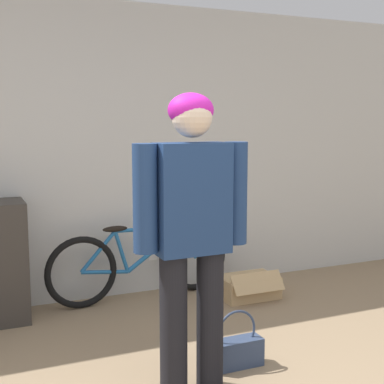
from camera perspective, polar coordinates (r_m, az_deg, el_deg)
name	(u,v)px	position (r m, az deg, el deg)	size (l,w,h in m)	color
wall_back	(91,153)	(4.74, -10.69, 4.13)	(8.00, 0.07, 2.60)	silver
person	(192,223)	(3.02, -0.01, -3.30)	(0.69, 0.25, 1.73)	black
bicycle	(141,262)	(4.80, -5.44, -7.49)	(1.70, 0.46, 0.69)	black
handbag	(237,350)	(3.60, 4.78, -16.46)	(0.34, 0.13, 0.38)	#334260
cardboard_box	(248,287)	(4.90, 6.00, -10.00)	(0.51, 0.41, 0.26)	tan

